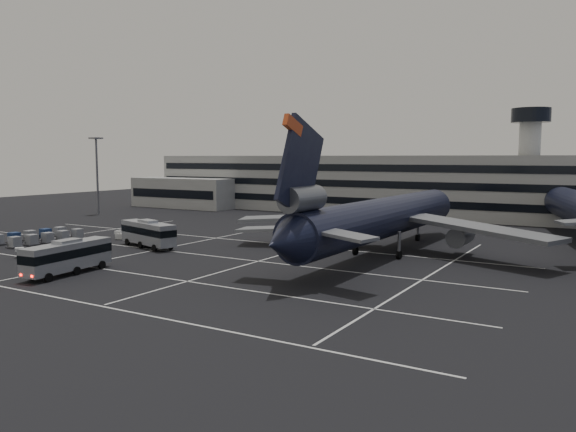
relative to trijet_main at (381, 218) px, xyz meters
The scene contains 11 objects.
ground 29.77m from the trijet_main, 145.38° to the right, with size 260.00×260.00×0.00m, color black.
lane_markings 28.60m from the trijet_main, 145.49° to the right, with size 90.00×55.62×0.01m.
terminal 60.87m from the trijet_main, 116.41° to the left, with size 125.00×26.00×24.00m.
hills 154.45m from the trijet_main, 92.29° to the left, with size 352.00×180.00×44.00m.
lightpole_left 81.48m from the trijet_main, 166.94° to the left, with size 2.40×2.40×18.28m.
trijet_main is the anchor object (origin of this frame).
bus_near 40.87m from the trijet_main, 130.85° to the right, with size 3.83×11.79×4.09m.
bus_far 35.02m from the trijet_main, 160.50° to the right, with size 12.18×5.92×4.20m.
tug_a 43.89m from the trijet_main, 169.76° to the right, with size 2.02×2.53×1.42m.
tug_b 49.26m from the trijet_main, 146.74° to the right, with size 2.52×2.33×1.40m.
uld_cluster 54.77m from the trijet_main, 162.04° to the right, with size 6.71×13.29×1.71m.
Camera 1 is at (52.71, -56.36, 13.64)m, focal length 35.00 mm.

